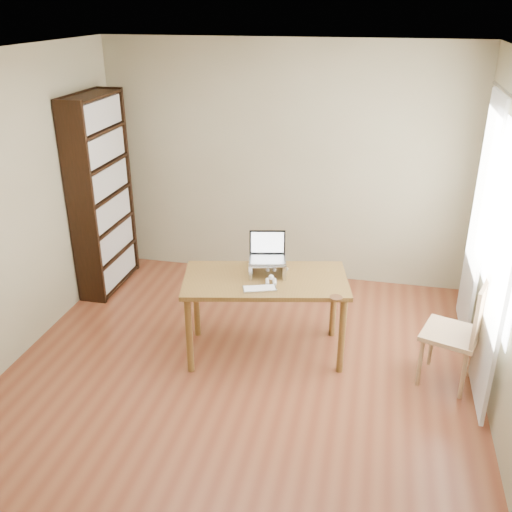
{
  "coord_description": "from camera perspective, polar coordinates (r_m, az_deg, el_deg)",
  "views": [
    {
      "loc": [
        1.01,
        -3.71,
        2.94
      ],
      "look_at": [
        0.06,
        0.57,
        0.96
      ],
      "focal_mm": 40.0,
      "sensor_mm": 36.0,
      "label": 1
    }
  ],
  "objects": [
    {
      "name": "coaster",
      "position": [
        4.63,
        8.01,
        -4.11
      ],
      "size": [
        0.1,
        0.1,
        0.01
      ],
      "primitive_type": "cylinder",
      "color": "#4F291B",
      "rests_on": "desk"
    },
    {
      "name": "cat",
      "position": [
        4.97,
        1.6,
        -1.04
      ],
      "size": [
        0.25,
        0.48,
        0.15
      ],
      "rotation": [
        0.0,
        0.0,
        0.22
      ],
      "color": "#403B32",
      "rests_on": "desk"
    },
    {
      "name": "laptop_stand",
      "position": [
        4.94,
        1.15,
        -0.97
      ],
      "size": [
        0.32,
        0.25,
        0.13
      ],
      "rotation": [
        0.0,
        0.0,
        0.21
      ],
      "color": "silver",
      "rests_on": "desk"
    },
    {
      "name": "laptop",
      "position": [
        4.94,
        1.29,
        0.41
      ],
      "size": [
        0.35,
        0.32,
        0.22
      ],
      "rotation": [
        0.0,
        0.0,
        0.21
      ],
      "color": "silver",
      "rests_on": "laptop_stand"
    },
    {
      "name": "bookshelf",
      "position": [
        6.27,
        -15.19,
        5.91
      ],
      "size": [
        0.3,
        0.9,
        2.1
      ],
      "color": "black",
      "rests_on": "ground"
    },
    {
      "name": "keyboard",
      "position": [
        4.71,
        0.35,
        -3.29
      ],
      "size": [
        0.3,
        0.2,
        0.02
      ],
      "rotation": [
        0.0,
        0.0,
        0.34
      ],
      "color": "silver",
      "rests_on": "desk"
    },
    {
      "name": "room",
      "position": [
        4.19,
        -2.05,
        1.24
      ],
      "size": [
        4.04,
        4.54,
        2.64
      ],
      "color": "brown",
      "rests_on": "ground"
    },
    {
      "name": "curtains",
      "position": [
        4.93,
        22.24,
        1.38
      ],
      "size": [
        0.03,
        1.9,
        2.25
      ],
      "color": "white",
      "rests_on": "ground"
    },
    {
      "name": "chair",
      "position": [
        4.91,
        19.88,
        -6.79
      ],
      "size": [
        0.54,
        0.54,
        0.97
      ],
      "rotation": [
        0.0,
        0.0,
        -0.32
      ],
      "color": "tan",
      "rests_on": "ground"
    },
    {
      "name": "desk",
      "position": [
        4.95,
        0.95,
        -3.24
      ],
      "size": [
        1.52,
        0.98,
        0.75
      ],
      "rotation": [
        0.0,
        0.0,
        0.21
      ],
      "color": "brown",
      "rests_on": "ground"
    }
  ]
}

